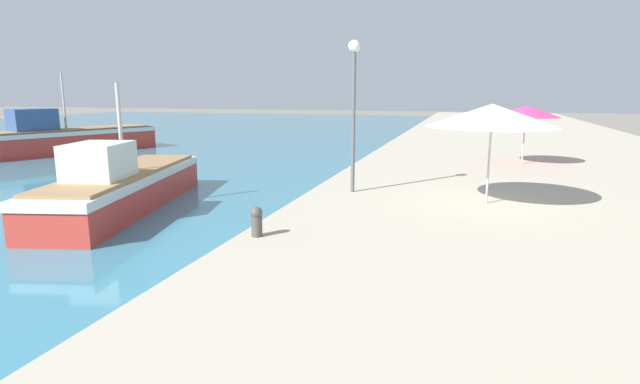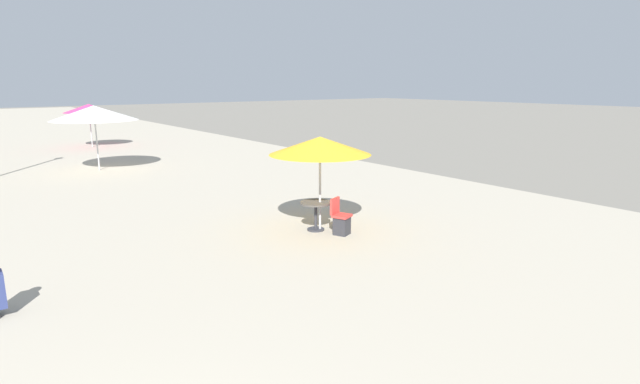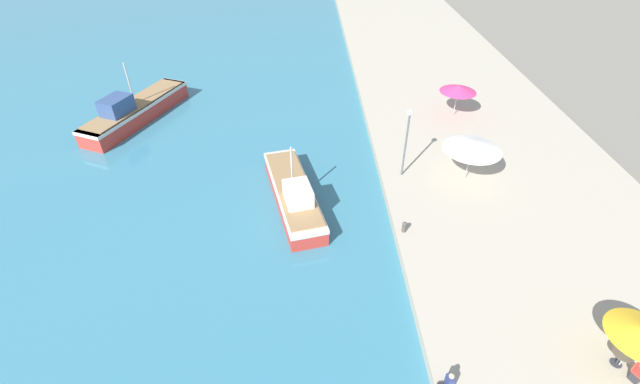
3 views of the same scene
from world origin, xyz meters
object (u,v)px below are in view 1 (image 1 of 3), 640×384
(fishing_boat_near, at_px, (123,185))
(cafe_umbrella_striped, at_px, (526,111))
(fishing_boat_mid, at_px, (64,138))
(cafe_umbrella_white, at_px, (492,115))
(mooring_bollard, at_px, (257,221))
(lamppost, at_px, (354,91))

(fishing_boat_near, bearing_deg, cafe_umbrella_striped, 25.45)
(fishing_boat_mid, xyz_separation_m, cafe_umbrella_white, (23.62, -9.62, 2.08))
(fishing_boat_near, relative_size, fishing_boat_mid, 0.83)
(cafe_umbrella_striped, height_order, mooring_bollard, cafe_umbrella_striped)
(lamppost, bearing_deg, fishing_boat_mid, 155.16)
(fishing_boat_near, height_order, cafe_umbrella_striped, fishing_boat_near)
(cafe_umbrella_white, bearing_deg, mooring_bollard, -135.00)
(cafe_umbrella_white, height_order, mooring_bollard, cafe_umbrella_white)
(fishing_boat_near, height_order, fishing_boat_mid, fishing_boat_mid)
(cafe_umbrella_striped, height_order, lamppost, lamppost)
(fishing_boat_near, xyz_separation_m, mooring_bollard, (6.02, -3.33, 0.15))
(fishing_boat_near, bearing_deg, fishing_boat_mid, 125.53)
(cafe_umbrella_white, bearing_deg, fishing_boat_near, -172.12)
(fishing_boat_mid, xyz_separation_m, mooring_bollard, (18.79, -14.45, -0.00))
(fishing_boat_near, xyz_separation_m, cafe_umbrella_striped, (12.53, 10.10, 2.03))
(fishing_boat_mid, distance_m, cafe_umbrella_white, 25.59)
(cafe_umbrella_striped, distance_m, mooring_bollard, 15.04)
(cafe_umbrella_white, height_order, cafe_umbrella_striped, cafe_umbrella_white)
(fishing_boat_mid, bearing_deg, mooring_bollard, -14.65)
(fishing_boat_near, bearing_deg, cafe_umbrella_white, -5.53)
(cafe_umbrella_white, xyz_separation_m, lamppost, (-3.96, 0.51, 0.66))
(cafe_umbrella_white, relative_size, cafe_umbrella_striped, 1.27)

